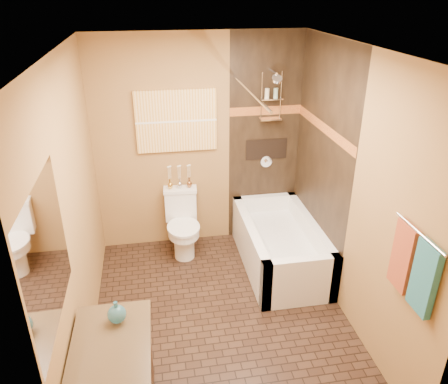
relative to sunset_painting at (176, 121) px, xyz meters
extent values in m
plane|color=black|center=(0.25, -1.48, -1.55)|extent=(3.00, 3.00, 0.00)
cube|color=olive|center=(-0.95, -1.48, -0.30)|extent=(0.02, 3.00, 2.50)
cube|color=olive|center=(1.45, -1.48, -0.30)|extent=(0.02, 3.00, 2.50)
cube|color=olive|center=(0.25, 0.02, -0.30)|extent=(2.40, 0.02, 2.50)
cube|color=olive|center=(0.25, -2.98, -0.30)|extent=(2.40, 0.02, 2.50)
plane|color=silver|center=(0.25, -1.48, 0.95)|extent=(3.00, 3.00, 0.00)
cube|color=black|center=(1.03, 0.01, -0.30)|extent=(0.85, 0.01, 2.50)
cube|color=black|center=(1.44, -0.73, -0.30)|extent=(0.01, 1.50, 2.50)
cube|color=brown|center=(1.03, 0.00, 0.07)|extent=(0.85, 0.01, 0.10)
cube|color=brown|center=(1.43, -0.73, 0.07)|extent=(0.01, 1.50, 0.10)
cube|color=black|center=(1.05, 0.01, -0.40)|extent=(0.50, 0.01, 0.25)
cylinder|color=silver|center=(1.05, -0.12, 0.53)|extent=(0.02, 0.26, 0.02)
cylinder|color=silver|center=(1.05, -0.28, 0.48)|extent=(0.11, 0.11, 0.09)
cylinder|color=silver|center=(1.05, -0.01, -0.55)|extent=(0.14, 0.02, 0.14)
cylinder|color=silver|center=(0.65, -0.73, 0.47)|extent=(0.03, 1.55, 0.03)
cylinder|color=silver|center=(1.40, -2.53, -0.10)|extent=(0.02, 0.55, 0.02)
cube|color=#226071|center=(1.41, -2.66, -0.37)|extent=(0.05, 0.22, 0.52)
cube|color=maroon|center=(1.41, -2.40, -0.37)|extent=(0.05, 0.22, 0.52)
cube|color=gold|center=(0.00, 0.00, 0.00)|extent=(0.90, 0.04, 0.70)
cube|color=white|center=(-0.93, -2.48, -0.05)|extent=(0.01, 1.00, 0.90)
cube|color=white|center=(1.05, -1.43, -1.27)|extent=(0.80, 0.10, 0.55)
cube|color=white|center=(1.05, -0.03, -1.27)|extent=(0.80, 0.10, 0.55)
cube|color=white|center=(0.70, -0.73, -1.27)|extent=(0.10, 1.50, 0.55)
cube|color=white|center=(1.40, -0.73, -1.27)|extent=(0.10, 1.50, 0.55)
cube|color=white|center=(1.05, -0.73, -1.38)|extent=(0.64, 1.34, 0.35)
cube|color=white|center=(0.00, -0.09, -1.01)|extent=(0.38, 0.19, 0.37)
cube|color=white|center=(0.00, -0.09, -0.81)|extent=(0.40, 0.21, 0.04)
cylinder|color=white|center=(0.00, -0.38, -1.37)|extent=(0.23, 0.23, 0.37)
cylinder|color=white|center=(0.00, -0.38, -1.20)|extent=(0.36, 0.36, 0.10)
cylinder|color=white|center=(0.00, -0.38, -1.15)|extent=(0.38, 0.38, 0.03)
cube|color=black|center=(-0.66, -2.48, -0.80)|extent=(0.55, 0.88, 0.04)
camera|label=1|loc=(-0.29, -4.73, 1.38)|focal=35.00mm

